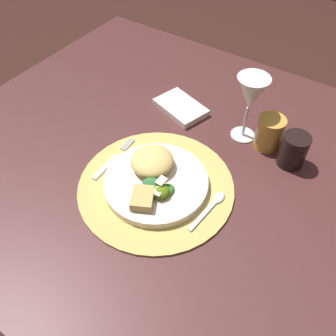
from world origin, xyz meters
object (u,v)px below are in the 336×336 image
wine_glass (251,95)px  amber_tumbler (269,133)px  dinner_plate (156,183)px  napkin (181,107)px  dark_tumbler (293,150)px  fork (112,160)px  dining_table (158,182)px  spoon (212,205)px

wine_glass → amber_tumbler: bearing=0.5°
dinner_plate → napkin: bearing=111.2°
wine_glass → dark_tumbler: size_ratio=2.09×
wine_glass → amber_tumbler: wine_glass is taller
fork → amber_tumbler: (0.29, 0.27, 0.03)m
napkin → wine_glass: 0.23m
dining_table → wine_glass: wine_glass is taller
dining_table → amber_tumbler: (0.23, 0.17, 0.18)m
dining_table → dinner_plate: (0.07, -0.11, 0.15)m
amber_tumbler → dark_tumbler: size_ratio=1.01×
spoon → amber_tumbler: amber_tumbler is taller
dinner_plate → dark_tumbler: size_ratio=2.80×
wine_glass → amber_tumbler: size_ratio=2.07×
dinner_plate → spoon: size_ratio=1.85×
napkin → amber_tumbler: size_ratio=1.65×
fork → spoon: spoon is taller
dining_table → fork: 0.19m
dining_table → dark_tumbler: dark_tumbler is taller
dinner_plate → amber_tumbler: bearing=60.2°
dining_table → napkin: bearing=100.7°
dining_table → wine_glass: 0.36m
fork → spoon: size_ratio=1.23×
wine_glass → amber_tumbler: 0.11m
dark_tumbler → spoon: bearing=-112.2°
dining_table → wine_glass: size_ratio=6.19×
dinner_plate → dark_tumbler: bearing=47.2°
wine_glass → dark_tumbler: (0.14, -0.02, -0.09)m
napkin → dining_table: bearing=-79.3°
fork → wine_glass: size_ratio=0.89×
amber_tumbler → dark_tumbler: 0.08m
spoon → wine_glass: (-0.05, 0.25, 0.12)m
spoon → amber_tumbler: bearing=85.5°
fork → dark_tumbler: dark_tumbler is taller
dining_table → fork: (-0.06, -0.10, 0.15)m
fork → spoon: 0.27m
dark_tumbler → napkin: bearing=176.0°
amber_tumbler → wine_glass: bearing=-179.5°
napkin → wine_glass: (0.19, 0.00, 0.12)m
wine_glass → dark_tumbler: bearing=-10.1°
spoon → wine_glass: wine_glass is taller
dinner_plate → napkin: 0.29m
spoon → fork: bearing=-176.0°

